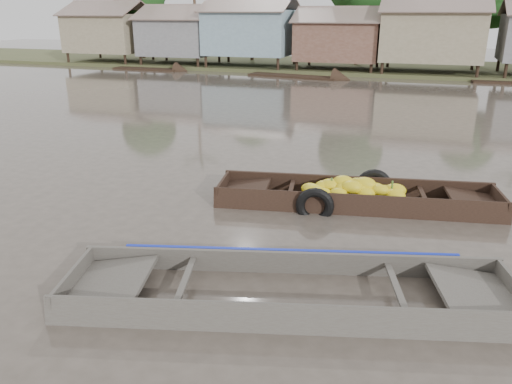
% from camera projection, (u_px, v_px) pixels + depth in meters
% --- Properties ---
extents(ground, '(120.00, 120.00, 0.00)m').
position_uv_depth(ground, '(265.00, 254.00, 9.16)').
color(ground, '#483F37').
rests_on(ground, ground).
extents(riverbank, '(120.00, 12.47, 10.22)m').
position_uv_depth(riverbank, '(441.00, 28.00, 35.58)').
color(riverbank, '#384723').
rests_on(riverbank, ground).
extents(banana_boat, '(6.54, 2.58, 0.91)m').
position_uv_depth(banana_boat, '(351.00, 196.00, 11.47)').
color(banana_boat, black).
rests_on(banana_boat, ground).
extents(viewer_boat, '(7.15, 3.53, 0.56)m').
position_uv_depth(viewer_boat, '(290.00, 297.00, 7.70)').
color(viewer_boat, '#433E39').
rests_on(viewer_boat, ground).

